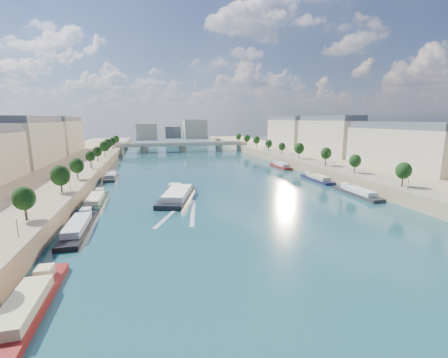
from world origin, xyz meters
TOP-DOWN VIEW (x-y plane):
  - ground at (0.00, 100.00)m, footprint 700.00×700.00m
  - quay_left at (-72.00, 100.00)m, footprint 44.00×520.00m
  - quay_right at (72.00, 100.00)m, footprint 44.00×520.00m
  - pave_left at (-57.00, 100.00)m, footprint 14.00×520.00m
  - pave_right at (57.00, 100.00)m, footprint 14.00×520.00m
  - trees_left at (-55.00, 102.00)m, footprint 4.80×268.80m
  - trees_right at (55.00, 110.00)m, footprint 4.80×268.80m
  - lamps_left at (-52.50, 90.00)m, footprint 0.36×200.36m
  - lamps_right at (52.50, 105.00)m, footprint 0.36×200.36m
  - buildings_left at (-85.00, 112.00)m, footprint 16.00×226.00m
  - buildings_right at (85.00, 112.00)m, footprint 16.00×226.00m
  - skyline at (3.19, 319.52)m, footprint 79.00×42.00m
  - bridge at (0.00, 226.68)m, footprint 112.00×12.00m
  - tour_barge at (-18.92, 70.83)m, footprint 16.68×31.22m
  - wake at (-18.92, 54.29)m, footprint 14.81×25.85m
  - moored_barges_left at (-45.50, 58.40)m, footprint 5.00×122.79m
  - moored_barges_right at (45.50, 63.36)m, footprint 5.00×156.36m

SIDE VIEW (x-z plane):
  - ground at x=0.00m, z-range 0.00..0.00m
  - wake at x=-18.92m, z-range 0.00..0.04m
  - moored_barges_left at x=-45.50m, z-range -0.96..2.64m
  - moored_barges_right at x=45.50m, z-range -0.96..2.64m
  - tour_barge at x=-18.92m, z-range -0.86..3.21m
  - quay_left at x=-72.00m, z-range 0.00..5.00m
  - quay_right at x=72.00m, z-range 0.00..5.00m
  - pave_left at x=-57.00m, z-range 5.00..5.10m
  - pave_right at x=57.00m, z-range 5.00..5.10m
  - bridge at x=0.00m, z-range 1.01..9.16m
  - lamps_left at x=-52.50m, z-range 5.64..9.92m
  - lamps_right at x=52.50m, z-range 5.64..9.92m
  - trees_left at x=-55.00m, z-range 6.35..14.61m
  - trees_right at x=55.00m, z-range 6.35..14.61m
  - skyline at x=3.19m, z-range 3.66..25.66m
  - buildings_left at x=-85.00m, z-range 4.85..28.05m
  - buildings_right at x=85.00m, z-range 4.85..28.05m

